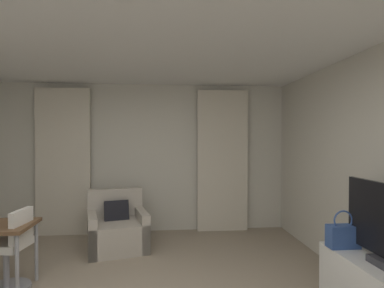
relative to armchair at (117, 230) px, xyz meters
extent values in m
cube|color=beige|center=(0.36, 0.90, 1.01)|extent=(5.12, 0.06, 2.60)
cube|color=white|center=(0.36, -2.13, 2.34)|extent=(5.12, 6.12, 0.06)
cube|color=beige|center=(-1.01, 0.77, 0.96)|extent=(0.90, 0.06, 2.50)
cube|color=beige|center=(1.74, 0.77, 0.96)|extent=(0.90, 0.06, 2.50)
cube|color=#B2A899|center=(0.01, -0.04, -0.07)|extent=(1.00, 0.96, 0.42)
cube|color=#B2A899|center=(-0.07, 0.27, 0.35)|extent=(0.84, 0.34, 0.44)
cube|color=#B2A899|center=(0.36, 0.05, 0.00)|extent=(0.31, 0.79, 0.56)
cube|color=#B2A899|center=(-0.34, -0.13, 0.00)|extent=(0.31, 0.79, 0.56)
cube|color=black|center=(-0.02, 0.07, 0.24)|extent=(0.40, 0.28, 0.37)
cylinder|color=#99999E|center=(-0.78, -0.96, 0.06)|extent=(0.04, 0.04, 0.68)
cylinder|color=#99999E|center=(-0.78, -1.44, 0.06)|extent=(0.04, 0.04, 0.68)
cylinder|color=gray|center=(-1.00, -1.19, -0.06)|extent=(0.06, 0.06, 0.46)
cube|color=silver|center=(-1.00, -1.19, 0.21)|extent=(0.45, 0.45, 0.08)
cube|color=silver|center=(-0.83, -1.21, 0.42)|extent=(0.11, 0.36, 0.34)
cube|color=#335193|center=(2.45, -1.79, 0.39)|extent=(0.30, 0.14, 0.22)
torus|color=#335193|center=(2.45, -1.79, 0.55)|extent=(0.20, 0.02, 0.20)
camera|label=1|loc=(0.69, -4.67, 1.35)|focal=29.04mm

